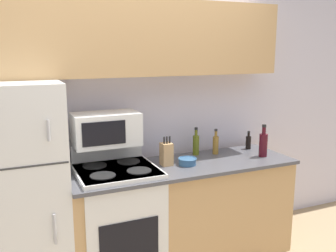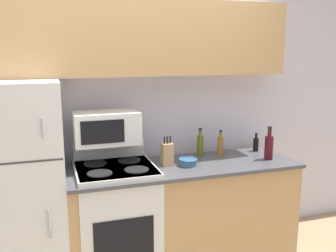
% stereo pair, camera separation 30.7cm
% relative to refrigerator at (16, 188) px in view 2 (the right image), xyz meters
% --- Properties ---
extents(wall_back, '(8.00, 0.05, 2.55)m').
position_rel_refrigerator_xyz_m(wall_back, '(0.99, 0.37, 0.45)').
color(wall_back, silver).
rests_on(wall_back, ground_plane).
extents(lower_cabinets, '(1.99, 0.65, 0.89)m').
position_rel_refrigerator_xyz_m(lower_cabinets, '(1.35, -0.04, -0.37)').
color(lower_cabinets, tan).
rests_on(lower_cabinets, ground_plane).
extents(refrigerator, '(0.71, 0.70, 1.64)m').
position_rel_refrigerator_xyz_m(refrigerator, '(0.00, 0.00, 0.00)').
color(refrigerator, white).
rests_on(refrigerator, ground_plane).
extents(upper_cabinets, '(2.70, 0.31, 0.62)m').
position_rel_refrigerator_xyz_m(upper_cabinets, '(0.99, 0.19, 1.13)').
color(upper_cabinets, tan).
rests_on(upper_cabinets, refrigerator).
extents(stove, '(0.64, 0.63, 1.09)m').
position_rel_refrigerator_xyz_m(stove, '(0.76, -0.05, -0.34)').
color(stove, white).
rests_on(stove, ground_plane).
extents(microwave, '(0.53, 0.31, 0.27)m').
position_rel_refrigerator_xyz_m(microwave, '(0.72, 0.09, 0.41)').
color(microwave, white).
rests_on(microwave, stove).
extents(knife_block, '(0.09, 0.10, 0.25)m').
position_rel_refrigerator_xyz_m(knife_block, '(1.21, -0.02, 0.17)').
color(knife_block, tan).
rests_on(knife_block, lower_cabinets).
extents(bowl, '(0.16, 0.16, 0.06)m').
position_rel_refrigerator_xyz_m(bowl, '(1.37, -0.08, 0.10)').
color(bowl, '#335B84').
rests_on(bowl, lower_cabinets).
extents(bottle_soy_sauce, '(0.05, 0.05, 0.18)m').
position_rel_refrigerator_xyz_m(bottle_soy_sauce, '(2.16, 0.15, 0.14)').
color(bottle_soy_sauce, black).
rests_on(bottle_soy_sauce, lower_cabinets).
extents(bottle_olive_oil, '(0.06, 0.06, 0.26)m').
position_rel_refrigerator_xyz_m(bottle_olive_oil, '(1.59, 0.17, 0.17)').
color(bottle_olive_oil, '#5B6619').
rests_on(bottle_olive_oil, lower_cabinets).
extents(bottle_wine_red, '(0.08, 0.08, 0.30)m').
position_rel_refrigerator_xyz_m(bottle_wine_red, '(2.13, -0.13, 0.19)').
color(bottle_wine_red, '#470F19').
rests_on(bottle_wine_red, lower_cabinets).
extents(bottle_vinegar, '(0.06, 0.06, 0.24)m').
position_rel_refrigerator_xyz_m(bottle_vinegar, '(1.77, 0.12, 0.17)').
color(bottle_vinegar, olive).
rests_on(bottle_vinegar, lower_cabinets).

